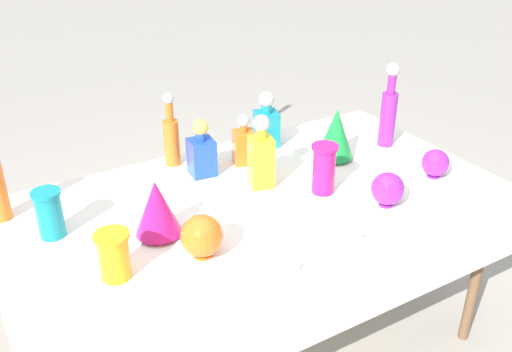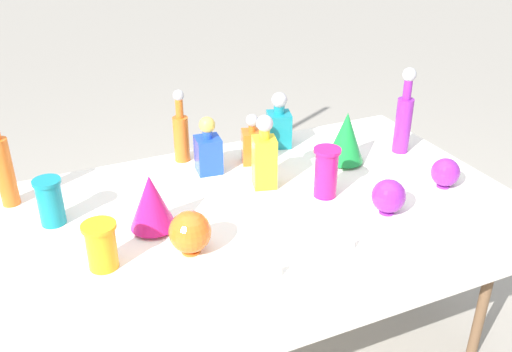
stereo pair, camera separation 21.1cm
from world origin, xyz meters
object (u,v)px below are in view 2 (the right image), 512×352
(square_decanter_2, at_px, (264,156))
(round_bowl_2, at_px, (389,196))
(slender_vase_1, at_px, (101,244))
(round_bowl_0, at_px, (190,232))
(round_bowl_1, at_px, (445,172))
(tall_bottle_0, at_px, (3,165))
(fluted_vase_1, at_px, (346,137))
(cardboard_box_behind_left, at_px, (139,212))
(square_decanter_1, at_px, (279,124))
(tall_bottle_1, at_px, (181,132))
(slender_vase_2, at_px, (50,200))
(square_decanter_3, at_px, (252,143))
(tall_bottle_2, at_px, (404,116))
(slender_vase_0, at_px, (326,171))
(square_decanter_0, at_px, (208,150))
(fluted_vase_0, at_px, (151,202))

(square_decanter_2, xyz_separation_m, round_bowl_2, (0.32, -0.37, -0.06))
(slender_vase_1, relative_size, round_bowl_0, 1.06)
(square_decanter_2, bearing_deg, round_bowl_1, -24.98)
(square_decanter_2, bearing_deg, tall_bottle_0, 164.14)
(slender_vase_1, distance_m, fluted_vase_1, 1.12)
(slender_vase_1, bearing_deg, cardboard_box_behind_left, 73.83)
(square_decanter_1, distance_m, cardboard_box_behind_left, 1.13)
(tall_bottle_1, distance_m, slender_vase_2, 0.64)
(tall_bottle_0, distance_m, cardboard_box_behind_left, 1.24)
(square_decanter_1, height_order, fluted_vase_1, square_decanter_1)
(square_decanter_3, bearing_deg, round_bowl_2, -64.36)
(tall_bottle_2, xyz_separation_m, slender_vase_2, (-1.48, 0.02, -0.07))
(square_decanter_1, relative_size, slender_vase_1, 1.63)
(slender_vase_1, height_order, round_bowl_1, slender_vase_1)
(slender_vase_0, distance_m, slender_vase_2, 1.00)
(square_decanter_0, distance_m, slender_vase_1, 0.71)
(tall_bottle_1, xyz_separation_m, square_decanter_0, (0.07, -0.15, -0.03))
(square_decanter_0, relative_size, fluted_vase_1, 1.06)
(fluted_vase_0, bearing_deg, round_bowl_1, -8.81)
(square_decanter_0, relative_size, square_decanter_1, 0.95)
(square_decanter_3, distance_m, fluted_vase_1, 0.39)
(tall_bottle_0, height_order, round_bowl_0, tall_bottle_0)
(slender_vase_2, height_order, fluted_vase_1, fluted_vase_1)
(fluted_vase_1, bearing_deg, round_bowl_2, -100.68)
(round_bowl_1, relative_size, cardboard_box_behind_left, 0.25)
(slender_vase_2, bearing_deg, square_decanter_1, 14.38)
(round_bowl_0, bearing_deg, slender_vase_0, 13.66)
(tall_bottle_2, xyz_separation_m, slender_vase_0, (-0.51, -0.21, -0.06))
(fluted_vase_0, distance_m, cardboard_box_behind_left, 1.36)
(tall_bottle_0, xyz_separation_m, tall_bottle_2, (1.61, -0.22, 0.01))
(tall_bottle_2, distance_m, square_decanter_1, 0.54)
(tall_bottle_1, distance_m, square_decanter_0, 0.16)
(round_bowl_0, xyz_separation_m, round_bowl_1, (1.05, 0.01, -0.01))
(tall_bottle_1, distance_m, square_decanter_3, 0.30)
(fluted_vase_1, distance_m, round_bowl_0, 0.88)
(tall_bottle_0, relative_size, square_decanter_0, 1.68)
(square_decanter_3, relative_size, round_bowl_1, 1.83)
(slender_vase_2, distance_m, round_bowl_1, 1.48)
(fluted_vase_1, bearing_deg, slender_vase_2, 179.30)
(slender_vase_0, bearing_deg, square_decanter_1, 85.12)
(tall_bottle_1, height_order, square_decanter_2, tall_bottle_1)
(fluted_vase_0, relative_size, fluted_vase_1, 0.91)
(square_decanter_3, bearing_deg, tall_bottle_1, 151.79)
(tall_bottle_0, relative_size, square_decanter_2, 1.35)
(square_decanter_2, height_order, slender_vase_1, square_decanter_2)
(tall_bottle_0, bearing_deg, round_bowl_2, -26.95)
(square_decanter_2, relative_size, cardboard_box_behind_left, 0.62)
(tall_bottle_2, xyz_separation_m, fluted_vase_0, (-1.17, -0.17, -0.06))
(fluted_vase_1, relative_size, round_bowl_2, 1.74)
(tall_bottle_2, bearing_deg, square_decanter_0, 168.85)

